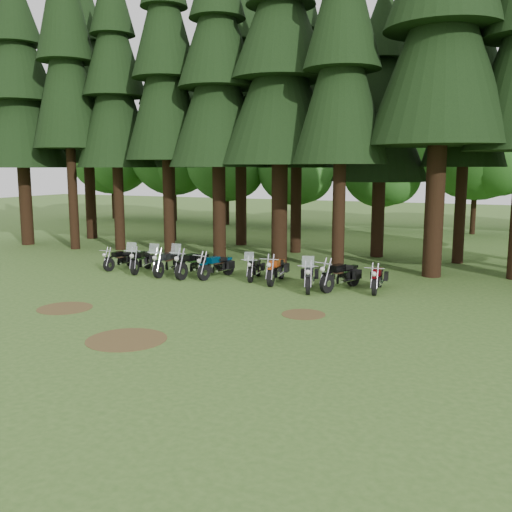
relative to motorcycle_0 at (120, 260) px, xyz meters
The scene contains 33 objects.
ground 7.60m from the motorcycle_0, 38.91° to the right, with size 120.00×120.00×0.00m, color #385C21.
pine_front_0 14.57m from the motorcycle_0, 156.34° to the left, with size 5.49×5.49×16.17m.
pine_front_1 13.80m from the motorcycle_0, 146.59° to the left, with size 3.92×3.92×19.88m.
pine_front_2 11.27m from the motorcycle_0, 127.46° to the left, with size 4.32×4.32×16.22m.
pine_front_3 11.17m from the motorcycle_0, 94.66° to the left, with size 4.32×4.32×17.57m.
pine_front_4 10.79m from the motorcycle_0, 59.87° to the left, with size 4.95×4.95×16.33m.
pine_front_5 12.23m from the motorcycle_0, 38.11° to the left, with size 5.81×5.81×16.72m.
pine_front_6 13.79m from the motorcycle_0, 19.26° to the left, with size 4.15×4.15×16.75m.
pine_back_0 15.71m from the motorcycle_0, 135.97° to the left, with size 5.00×5.00×17.21m.
pine_back_1 13.76m from the motorcycle_0, 109.30° to the left, with size 4.52×4.52×16.22m.
pine_back_2 13.51m from the motorcycle_0, 81.03° to the left, with size 4.85×4.85×16.30m.
pine_back_3 13.55m from the motorcycle_0, 55.93° to the left, with size 4.35×4.35×16.20m.
pine_back_4 15.23m from the motorcycle_0, 40.49° to the left, with size 4.94×4.94×13.78m.
pine_back_5 18.67m from the motorcycle_0, 30.09° to the left, with size 3.94×3.94×16.33m.
decid_0 26.70m from the motorcycle_0, 128.31° to the left, with size 8.00×7.78×10.00m.
decid_1 23.92m from the motorcycle_0, 115.65° to the left, with size 7.91×7.69×9.88m.
decid_2 21.02m from the motorcycle_0, 102.76° to the left, with size 6.72×6.53×8.40m.
decid_3 20.81m from the motorcycle_0, 86.66° to the left, with size 6.12×5.95×7.65m.
decid_4 23.16m from the motorcycle_0, 70.87° to the left, with size 5.93×5.76×7.41m.
decid_5 25.97m from the motorcycle_0, 55.88° to the left, with size 8.45×8.21×10.56m.
dirt_patch_0 7.37m from the motorcycle_0, 66.78° to the right, with size 1.80×1.80×0.01m, color #4C3D1E.
dirt_patch_1 11.25m from the motorcycle_0, 22.29° to the right, with size 1.40×1.40×0.01m, color #4C3D1E.
dirt_patch_2 11.16m from the motorcycle_0, 51.78° to the right, with size 2.20×2.20×0.01m, color #4C3D1E.
motorcycle_0 is the anchor object (origin of this frame).
motorcycle_1 1.32m from the motorcycle_0, ahead, with size 0.87×2.32×1.47m.
motorcycle_2 2.81m from the motorcycle_0, ahead, with size 0.47×2.40×1.51m.
motorcycle_3 4.01m from the motorcycle_0, ahead, with size 0.57×2.49×1.56m.
motorcycle_4 5.01m from the motorcycle_0, ahead, with size 0.64×2.21×0.91m.
motorcycle_5 6.62m from the motorcycle_0, ahead, with size 0.66×2.06×1.30m.
motorcycle_6 7.70m from the motorcycle_0, ahead, with size 0.46×2.36×0.96m.
motorcycle_7 9.40m from the motorcycle_0, ahead, with size 0.95×2.33×1.48m.
motorcycle_8 10.45m from the motorcycle_0, ahead, with size 0.96×2.33×0.99m.
motorcycle_9 11.79m from the motorcycle_0, ahead, with size 0.39×2.20×0.89m.
Camera 1 is at (10.34, -16.19, 4.66)m, focal length 40.00 mm.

